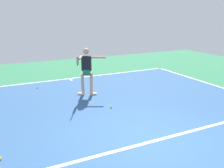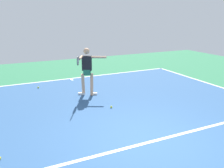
% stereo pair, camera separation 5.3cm
% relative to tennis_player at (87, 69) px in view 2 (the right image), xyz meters
% --- Properties ---
extents(ground_plane, '(22.74, 22.74, 0.00)m').
position_rel_tennis_player_xyz_m(ground_plane, '(-0.11, 3.88, -0.98)').
color(ground_plane, '#2D754C').
extents(court_surface, '(10.24, 13.00, 0.00)m').
position_rel_tennis_player_xyz_m(court_surface, '(-0.11, 3.88, -0.98)').
color(court_surface, '#2D5484').
rests_on(court_surface, ground_plane).
extents(court_line_baseline_near, '(10.24, 0.10, 0.01)m').
position_rel_tennis_player_xyz_m(court_line_baseline_near, '(-0.11, -2.57, -0.98)').
color(court_line_baseline_near, white).
rests_on(court_line_baseline_near, ground_plane).
extents(court_line_service, '(7.68, 0.10, 0.01)m').
position_rel_tennis_player_xyz_m(court_line_service, '(-0.11, 3.87, -0.98)').
color(court_line_service, white).
rests_on(court_line_service, ground_plane).
extents(court_line_centre_mark, '(0.10, 0.30, 0.01)m').
position_rel_tennis_player_xyz_m(court_line_centre_mark, '(-0.11, -2.37, -0.98)').
color(court_line_centre_mark, white).
rests_on(court_line_centre_mark, ground_plane).
extents(tennis_player, '(1.27, 1.05, 1.72)m').
position_rel_tennis_player_xyz_m(tennis_player, '(0.00, 0.00, 0.00)').
color(tennis_player, tan).
rests_on(tennis_player, ground_plane).
extents(tennis_ball_far_corner, '(0.07, 0.07, 0.07)m').
position_rel_tennis_player_xyz_m(tennis_ball_far_corner, '(-0.22, 1.54, -0.95)').
color(tennis_ball_far_corner, yellow).
rests_on(tennis_ball_far_corner, ground_plane).
extents(tennis_ball_by_baseline, '(0.07, 0.07, 0.07)m').
position_rel_tennis_player_xyz_m(tennis_ball_by_baseline, '(1.48, -1.65, -0.95)').
color(tennis_ball_by_baseline, yellow).
rests_on(tennis_ball_by_baseline, ground_plane).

